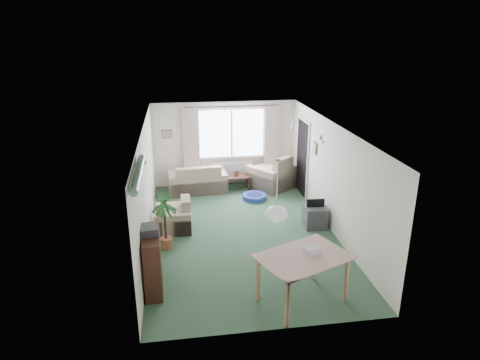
{
  "coord_description": "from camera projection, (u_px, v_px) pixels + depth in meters",
  "views": [
    {
      "loc": [
        -1.32,
        -8.44,
        4.32
      ],
      "look_at": [
        0.0,
        0.3,
        1.15
      ],
      "focal_mm": 32.0,
      "sensor_mm": 36.0,
      "label": 1
    }
  ],
  "objects": [
    {
      "name": "pendant_lamp",
      "position": [
        276.0,
        214.0,
        6.88
      ],
      "size": [
        0.36,
        0.36,
        0.36
      ],
      "primitive_type": "sphere",
      "color": "white"
    },
    {
      "name": "wall_picture_back",
      "position": [
        167.0,
        134.0,
        11.76
      ],
      "size": [
        0.28,
        0.03,
        0.22
      ],
      "primitive_type": "cube",
      "color": "brown"
    },
    {
      "name": "doorway",
      "position": [
        302.0,
        158.0,
        11.49
      ],
      "size": [
        0.03,
        0.95,
        2.0
      ],
      "primitive_type": "cube",
      "color": "black"
    },
    {
      "name": "pet_bed",
      "position": [
        254.0,
        197.0,
        11.36
      ],
      "size": [
        0.68,
        0.68,
        0.13
      ],
      "primitive_type": "cylinder",
      "rotation": [
        0.0,
        0.0,
        0.1
      ],
      "color": "navy",
      "rests_on": "ground"
    },
    {
      "name": "houseplant",
      "position": [
        165.0,
        221.0,
        8.65
      ],
      "size": [
        0.55,
        0.55,
        1.25
      ],
      "primitive_type": "cylinder",
      "rotation": [
        0.0,
        0.0,
        -0.02
      ],
      "color": "#1C522A",
      "rests_on": "ground"
    },
    {
      "name": "sofa",
      "position": [
        198.0,
        178.0,
        11.81
      ],
      "size": [
        1.63,
        0.94,
        0.79
      ],
      "primitive_type": "cube",
      "rotation": [
        0.0,
        0.0,
        3.21
      ],
      "color": "#BCA58E",
      "rests_on": "ground"
    },
    {
      "name": "gift_box",
      "position": [
        312.0,
        251.0,
        6.96
      ],
      "size": [
        0.28,
        0.22,
        0.12
      ],
      "primitive_type": "cube",
      "rotation": [
        0.0,
        0.0,
        0.19
      ],
      "color": "white",
      "rests_on": "dining_table"
    },
    {
      "name": "bauble_cluster_a",
      "position": [
        292.0,
        124.0,
        9.77
      ],
      "size": [
        0.2,
        0.2,
        0.2
      ],
      "primitive_type": "sphere",
      "color": "silver"
    },
    {
      "name": "radiator",
      "position": [
        232.0,
        171.0,
        12.36
      ],
      "size": [
        1.2,
        0.1,
        0.55
      ],
      "primitive_type": "cube",
      "color": "white"
    },
    {
      "name": "bauble_cluster_b",
      "position": [
        322.0,
        136.0,
        8.69
      ],
      "size": [
        0.2,
        0.2,
        0.2
      ],
      "primitive_type": "sphere",
      "color": "silver"
    },
    {
      "name": "tinsel_garland",
      "position": [
        138.0,
        173.0,
        6.32
      ],
      "size": [
        1.6,
        1.6,
        0.12
      ],
      "primitive_type": "cylinder",
      "color": "#196626"
    },
    {
      "name": "curtain_right",
      "position": [
        272.0,
        141.0,
        12.17
      ],
      "size": [
        0.45,
        0.08,
        2.0
      ],
      "primitive_type": "cube",
      "color": "beige"
    },
    {
      "name": "photo_frame",
      "position": [
        237.0,
        174.0,
        11.88
      ],
      "size": [
        0.12,
        0.02,
        0.16
      ],
      "primitive_type": "cube",
      "rotation": [
        0.0,
        0.0,
        0.04
      ],
      "color": "#4E3428",
      "rests_on": "coffee_table"
    },
    {
      "name": "window",
      "position": [
        232.0,
        133.0,
        12.03
      ],
      "size": [
        1.8,
        0.03,
        1.3
      ],
      "primitive_type": "cube",
      "color": "white"
    },
    {
      "name": "hifi_box",
      "position": [
        149.0,
        230.0,
        7.15
      ],
      "size": [
        0.33,
        0.39,
        0.14
      ],
      "primitive_type": "cube",
      "rotation": [
        0.0,
        0.0,
        0.15
      ],
      "color": "#313135",
      "rests_on": "bookshelf"
    },
    {
      "name": "bookshelf",
      "position": [
        153.0,
        263.0,
        7.29
      ],
      "size": [
        0.32,
        0.87,
        1.05
      ],
      "primitive_type": "cube",
      "rotation": [
        0.0,
        0.0,
        0.03
      ],
      "color": "black",
      "rests_on": "ground"
    },
    {
      "name": "armchair_left",
      "position": [
        173.0,
        214.0,
        9.57
      ],
      "size": [
        0.78,
        0.83,
        0.74
      ],
      "primitive_type": "cube",
      "rotation": [
        0.0,
        0.0,
        -1.57
      ],
      "color": "#B6AE8A",
      "rests_on": "ground"
    },
    {
      "name": "armchair_corner",
      "position": [
        271.0,
        171.0,
        12.05
      ],
      "size": [
        1.47,
        1.46,
        0.96
      ],
      "primitive_type": "cube",
      "rotation": [
        0.0,
        0.0,
        3.78
      ],
      "color": "beige",
      "rests_on": "ground"
    },
    {
      "name": "ground",
      "position": [
        242.0,
        233.0,
        9.5
      ],
      "size": [
        6.5,
        6.5,
        0.0
      ],
      "primitive_type": "plane",
      "color": "#2F4E36"
    },
    {
      "name": "curtain_left",
      "position": [
        191.0,
        144.0,
        11.85
      ],
      "size": [
        0.45,
        0.08,
        2.0
      ],
      "primitive_type": "cube",
      "color": "beige"
    },
    {
      "name": "wall_picture_right",
      "position": [
        315.0,
        148.0,
        10.37
      ],
      "size": [
        0.03,
        0.24,
        0.3
      ],
      "primitive_type": "cube",
      "color": "brown"
    },
    {
      "name": "tv_cube",
      "position": [
        315.0,
        216.0,
        9.76
      ],
      "size": [
        0.51,
        0.56,
        0.48
      ],
      "primitive_type": "cube",
      "rotation": [
        0.0,
        0.0,
        -0.05
      ],
      "color": "#3B3C41",
      "rests_on": "ground"
    },
    {
      "name": "curtain_rod",
      "position": [
        232.0,
        106.0,
        11.69
      ],
      "size": [
        2.6,
        0.03,
        0.03
      ],
      "primitive_type": "cube",
      "color": "black"
    },
    {
      "name": "coffee_table",
      "position": [
        234.0,
        182.0,
        12.02
      ],
      "size": [
        0.91,
        0.55,
        0.39
      ],
      "primitive_type": "cube",
      "rotation": [
        0.0,
        0.0,
        0.08
      ],
      "color": "black",
      "rests_on": "ground"
    },
    {
      "name": "dining_table",
      "position": [
        302.0,
        279.0,
        7.02
      ],
      "size": [
        1.56,
        1.33,
        0.83
      ],
      "primitive_type": "cube",
      "rotation": [
        0.0,
        0.0,
        0.41
      ],
      "color": "#9B6D54",
      "rests_on": "ground"
    }
  ]
}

